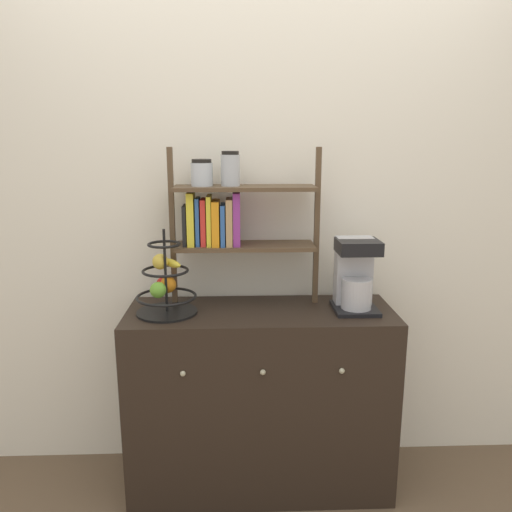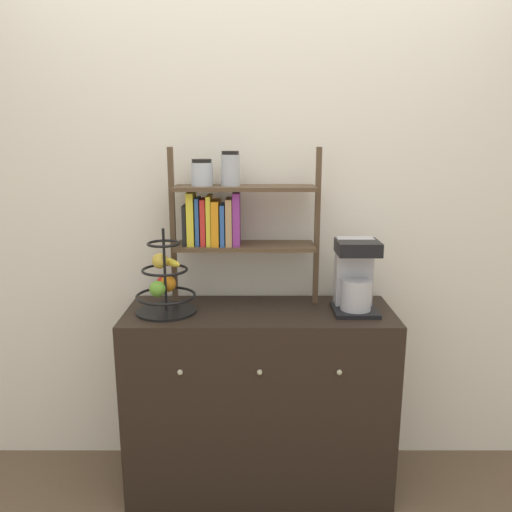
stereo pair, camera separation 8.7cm
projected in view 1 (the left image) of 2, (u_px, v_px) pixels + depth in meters
name	position (u px, v px, depth m)	size (l,w,h in m)	color
ground_plane	(262.00, 512.00, 2.25)	(12.00, 12.00, 0.00)	brown
wall_back	(258.00, 211.00, 2.43)	(7.00, 0.05, 2.60)	silver
sideboard	(260.00, 399.00, 2.36)	(1.21, 0.46, 0.88)	black
coffee_maker	(355.00, 275.00, 2.25)	(0.19, 0.21, 0.33)	black
fruit_stand	(165.00, 285.00, 2.22)	(0.27, 0.27, 0.38)	black
shelf_hutch	(226.00, 213.00, 2.27)	(0.69, 0.20, 0.73)	brown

